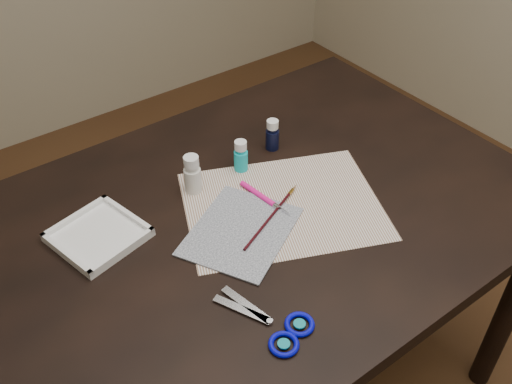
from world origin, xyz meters
TOP-DOWN VIEW (x-y plane):
  - table at (0.00, 0.00)m, footprint 1.30×0.90m
  - paper at (0.05, -0.03)m, footprint 0.54×0.48m
  - canvas at (-0.07, -0.04)m, footprint 0.31×0.29m
  - paint_bottle_white at (-0.08, 0.14)m, footprint 0.05×0.05m
  - paint_bottle_cyan at (0.06, 0.14)m, footprint 0.04×0.04m
  - paint_bottle_navy at (0.17, 0.16)m, footprint 0.03×0.03m
  - paintbrush at (0.01, -0.05)m, footprint 0.23×0.11m
  - craft_knife at (0.03, 0.01)m, footprint 0.03×0.16m
  - scissors at (-0.18, -0.25)m, footprint 0.19×0.24m
  - palette_tray at (-0.33, 0.13)m, footprint 0.21×0.21m

SIDE VIEW (x-z plane):
  - table at x=0.00m, z-range 0.00..0.75m
  - paper at x=0.05m, z-range 0.75..0.75m
  - canvas at x=-0.07m, z-range 0.75..0.76m
  - scissors at x=-0.18m, z-range 0.75..0.76m
  - craft_knife at x=0.03m, z-range 0.75..0.76m
  - paintbrush at x=0.01m, z-range 0.76..0.76m
  - palette_tray at x=-0.33m, z-range 0.75..0.77m
  - paint_bottle_cyan at x=0.06m, z-range 0.75..0.83m
  - paint_bottle_navy at x=0.17m, z-range 0.75..0.83m
  - paint_bottle_white at x=-0.08m, z-range 0.75..0.85m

